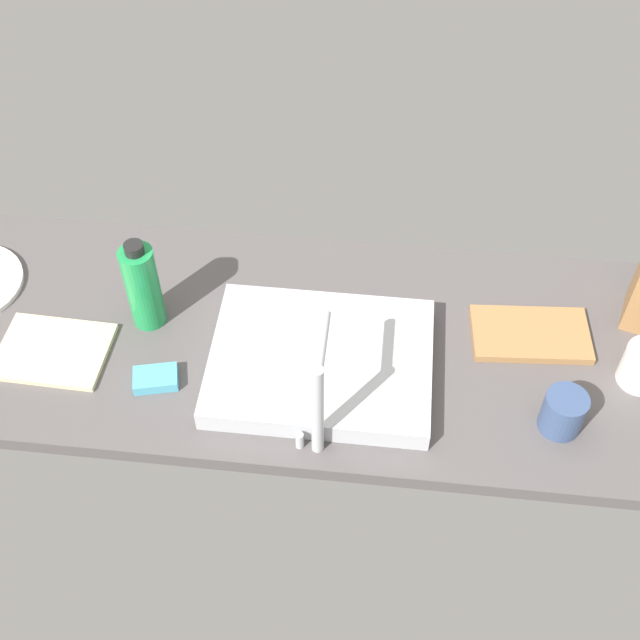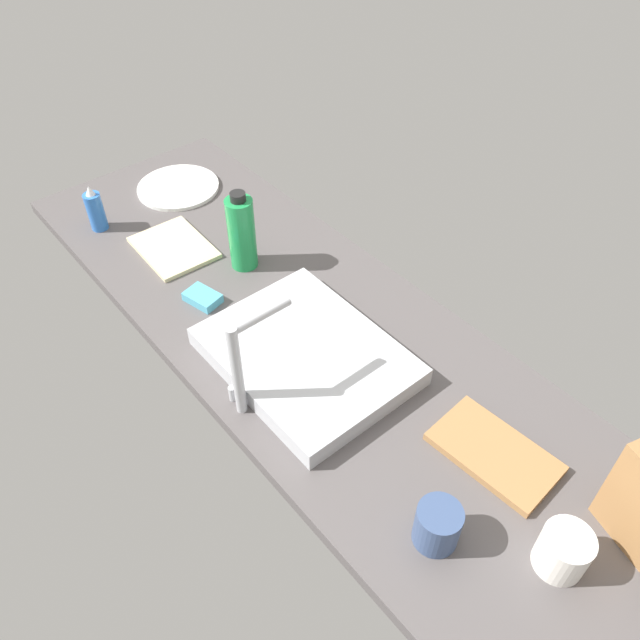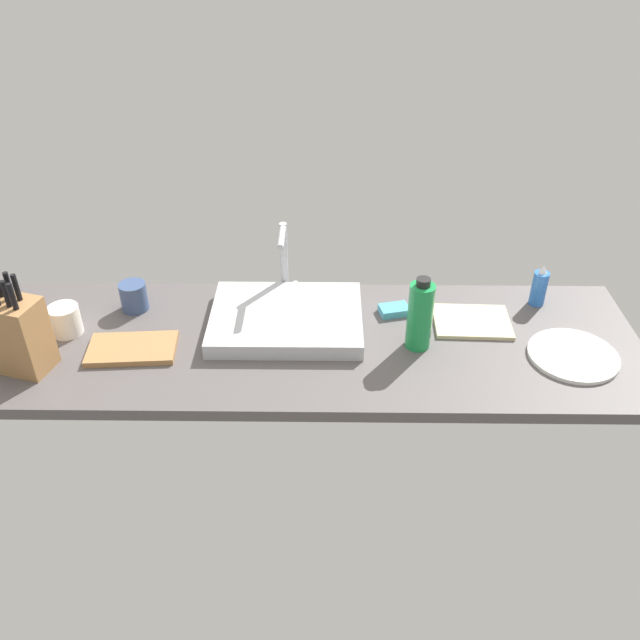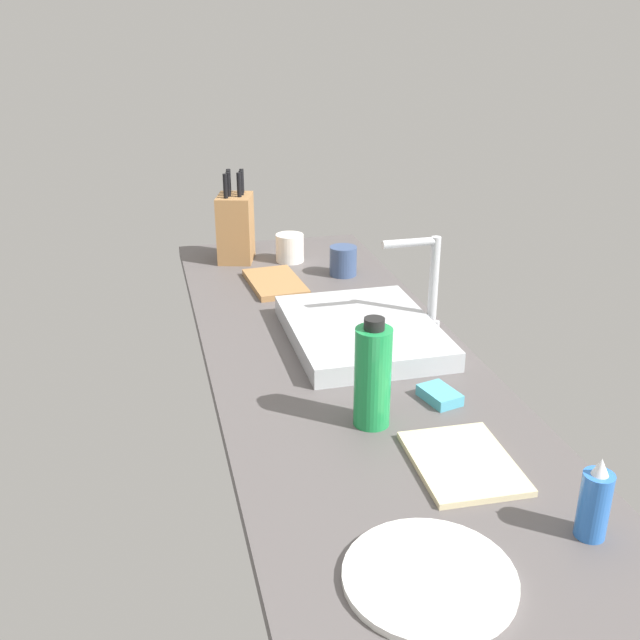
{
  "view_description": "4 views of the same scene",
  "coord_description": "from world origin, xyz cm",
  "px_view_note": "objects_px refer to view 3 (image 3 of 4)",
  "views": [
    {
      "loc": [
        -18.7,
        112.59,
        142.73
      ],
      "look_at": [
        -6.59,
        1.81,
        12.7
      ],
      "focal_mm": 46.91,
      "sensor_mm": 36.0,
      "label": 1
    },
    {
      "loc": [
        -83.81,
        66.9,
        112.98
      ],
      "look_at": [
        -3.21,
        -0.17,
        9.58
      ],
      "focal_mm": 35.27,
      "sensor_mm": 36.0,
      "label": 2
    },
    {
      "loc": [
        4.78,
        -158.84,
        119.91
      ],
      "look_at": [
        2.95,
        -1.11,
        11.42
      ],
      "focal_mm": 37.31,
      "sensor_mm": 36.0,
      "label": 3
    },
    {
      "loc": [
        151.85,
        -42.78,
        79.48
      ],
      "look_at": [
        -7.76,
        -3.13,
        9.84
      ],
      "focal_mm": 41.15,
      "sensor_mm": 36.0,
      "label": 4
    }
  ],
  "objects_px": {
    "soap_bottle": "(539,287)",
    "dinner_plate": "(573,355)",
    "faucet": "(284,255)",
    "water_bottle": "(420,315)",
    "ceramic_cup": "(134,296)",
    "dish_towel": "(472,321)",
    "coffee_mug": "(65,320)",
    "dish_sponge": "(394,310)",
    "knife_block": "(19,334)",
    "sink_basin": "(286,319)",
    "cutting_board": "(132,349)"
  },
  "relations": [
    {
      "from": "soap_bottle",
      "to": "dinner_plate",
      "type": "relative_size",
      "value": 0.56
    },
    {
      "from": "faucet",
      "to": "water_bottle",
      "type": "xyz_separation_m",
      "value": [
        0.4,
        -0.27,
        -0.04
      ]
    },
    {
      "from": "ceramic_cup",
      "to": "dish_towel",
      "type": "bearing_deg",
      "value": -3.75
    },
    {
      "from": "coffee_mug",
      "to": "dish_towel",
      "type": "bearing_deg",
      "value": 2.99
    },
    {
      "from": "soap_bottle",
      "to": "dish_sponge",
      "type": "xyz_separation_m",
      "value": [
        -0.46,
        -0.06,
        -0.05
      ]
    },
    {
      "from": "knife_block",
      "to": "ceramic_cup",
      "type": "height_order",
      "value": "knife_block"
    },
    {
      "from": "water_bottle",
      "to": "knife_block",
      "type": "bearing_deg",
      "value": -174.02
    },
    {
      "from": "sink_basin",
      "to": "water_bottle",
      "type": "distance_m",
      "value": 0.41
    },
    {
      "from": "water_bottle",
      "to": "coffee_mug",
      "type": "bearing_deg",
      "value": 177.14
    },
    {
      "from": "dish_towel",
      "to": "dinner_plate",
      "type": "bearing_deg",
      "value": -32.98
    },
    {
      "from": "cutting_board",
      "to": "soap_bottle",
      "type": "xyz_separation_m",
      "value": [
        1.23,
        0.27,
        0.05
      ]
    },
    {
      "from": "faucet",
      "to": "soap_bottle",
      "type": "height_order",
      "value": "faucet"
    },
    {
      "from": "sink_basin",
      "to": "knife_block",
      "type": "distance_m",
      "value": 0.75
    },
    {
      "from": "water_bottle",
      "to": "dish_towel",
      "type": "relative_size",
      "value": 0.98
    },
    {
      "from": "dinner_plate",
      "to": "dish_towel",
      "type": "distance_m",
      "value": 0.31
    },
    {
      "from": "knife_block",
      "to": "dish_towel",
      "type": "distance_m",
      "value": 1.3
    },
    {
      "from": "cutting_board",
      "to": "coffee_mug",
      "type": "relative_size",
      "value": 2.76
    },
    {
      "from": "water_bottle",
      "to": "soap_bottle",
      "type": "bearing_deg",
      "value": 29.45
    },
    {
      "from": "faucet",
      "to": "dish_towel",
      "type": "height_order",
      "value": "faucet"
    },
    {
      "from": "cutting_board",
      "to": "ceramic_cup",
      "type": "distance_m",
      "value": 0.23
    },
    {
      "from": "cutting_board",
      "to": "ceramic_cup",
      "type": "xyz_separation_m",
      "value": [
        -0.04,
        0.22,
        0.04
      ]
    },
    {
      "from": "faucet",
      "to": "dinner_plate",
      "type": "xyz_separation_m",
      "value": [
        0.84,
        -0.32,
        -0.14
      ]
    },
    {
      "from": "sink_basin",
      "to": "dish_towel",
      "type": "xyz_separation_m",
      "value": [
        0.57,
        0.02,
        -0.02
      ]
    },
    {
      "from": "faucet",
      "to": "coffee_mug",
      "type": "distance_m",
      "value": 0.69
    },
    {
      "from": "water_bottle",
      "to": "dinner_plate",
      "type": "height_order",
      "value": "water_bottle"
    },
    {
      "from": "knife_block",
      "to": "water_bottle",
      "type": "distance_m",
      "value": 1.1
    },
    {
      "from": "knife_block",
      "to": "sink_basin",
      "type": "bearing_deg",
      "value": 32.72
    },
    {
      "from": "dinner_plate",
      "to": "dish_sponge",
      "type": "relative_size",
      "value": 2.82
    },
    {
      "from": "soap_bottle",
      "to": "coffee_mug",
      "type": "relative_size",
      "value": 1.56
    },
    {
      "from": "sink_basin",
      "to": "faucet",
      "type": "height_order",
      "value": "faucet"
    },
    {
      "from": "soap_bottle",
      "to": "dinner_plate",
      "type": "distance_m",
      "value": 0.29
    },
    {
      "from": "knife_block",
      "to": "ceramic_cup",
      "type": "xyz_separation_m",
      "value": [
        0.23,
        0.3,
        -0.07
      ]
    },
    {
      "from": "faucet",
      "to": "coffee_mug",
      "type": "relative_size",
      "value": 2.75
    },
    {
      "from": "sink_basin",
      "to": "dinner_plate",
      "type": "distance_m",
      "value": 0.84
    },
    {
      "from": "ceramic_cup",
      "to": "dish_sponge",
      "type": "relative_size",
      "value": 1.01
    },
    {
      "from": "knife_block",
      "to": "faucet",
      "type": "bearing_deg",
      "value": 44.97
    },
    {
      "from": "cutting_board",
      "to": "ceramic_cup",
      "type": "height_order",
      "value": "ceramic_cup"
    },
    {
      "from": "faucet",
      "to": "coffee_mug",
      "type": "bearing_deg",
      "value": -161.26
    },
    {
      "from": "sink_basin",
      "to": "dish_sponge",
      "type": "relative_size",
      "value": 5.06
    },
    {
      "from": "sink_basin",
      "to": "ceramic_cup",
      "type": "height_order",
      "value": "ceramic_cup"
    },
    {
      "from": "knife_block",
      "to": "water_bottle",
      "type": "bearing_deg",
      "value": 22.07
    },
    {
      "from": "knife_block",
      "to": "dish_towel",
      "type": "height_order",
      "value": "knife_block"
    },
    {
      "from": "faucet",
      "to": "sink_basin",
      "type": "bearing_deg",
      "value": -85.7
    },
    {
      "from": "soap_bottle",
      "to": "coffee_mug",
      "type": "xyz_separation_m",
      "value": [
        -1.45,
        -0.18,
        -0.02
      ]
    },
    {
      "from": "cutting_board",
      "to": "dish_sponge",
      "type": "height_order",
      "value": "dish_sponge"
    },
    {
      "from": "soap_bottle",
      "to": "sink_basin",
      "type": "bearing_deg",
      "value": -170.56
    },
    {
      "from": "cutting_board",
      "to": "dish_towel",
      "type": "height_order",
      "value": "cutting_board"
    },
    {
      "from": "knife_block",
      "to": "dish_sponge",
      "type": "xyz_separation_m",
      "value": [
        1.04,
        0.28,
        -0.1
      ]
    },
    {
      "from": "cutting_board",
      "to": "dinner_plate",
      "type": "height_order",
      "value": "cutting_board"
    },
    {
      "from": "faucet",
      "to": "dish_sponge",
      "type": "xyz_separation_m",
      "value": [
        0.35,
        -0.1,
        -0.14
      ]
    }
  ]
}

